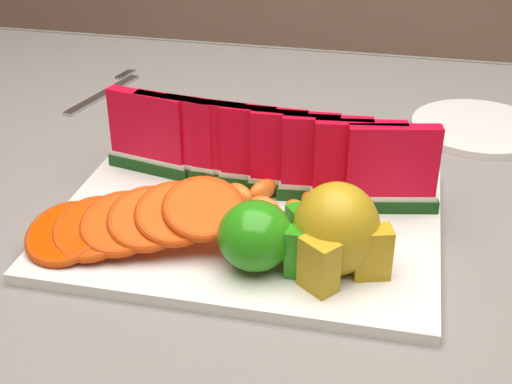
{
  "coord_description": "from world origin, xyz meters",
  "views": [
    {
      "loc": [
        0.15,
        -0.7,
        1.17
      ],
      "look_at": [
        0.01,
        -0.09,
        0.81
      ],
      "focal_mm": 50.0,
      "sensor_mm": 36.0,
      "label": 1
    }
  ],
  "objects_px": {
    "apple_cluster": "(263,237)",
    "side_plate": "(478,128)",
    "platter": "(247,221)",
    "fork": "(106,92)",
    "pear_cluster": "(337,233)"
  },
  "relations": [
    {
      "from": "apple_cluster",
      "to": "side_plate",
      "type": "height_order",
      "value": "apple_cluster"
    },
    {
      "from": "platter",
      "to": "side_plate",
      "type": "relative_size",
      "value": 2.0
    },
    {
      "from": "platter",
      "to": "pear_cluster",
      "type": "relative_size",
      "value": 3.62
    },
    {
      "from": "platter",
      "to": "side_plate",
      "type": "xyz_separation_m",
      "value": [
        0.25,
        0.3,
        -0.0
      ]
    },
    {
      "from": "apple_cluster",
      "to": "side_plate",
      "type": "distance_m",
      "value": 0.44
    },
    {
      "from": "platter",
      "to": "apple_cluster",
      "type": "height_order",
      "value": "apple_cluster"
    },
    {
      "from": "side_plate",
      "to": "platter",
      "type": "bearing_deg",
      "value": -129.79
    },
    {
      "from": "platter",
      "to": "apple_cluster",
      "type": "xyz_separation_m",
      "value": [
        0.03,
        -0.08,
        0.04
      ]
    },
    {
      "from": "platter",
      "to": "fork",
      "type": "bearing_deg",
      "value": 132.95
    },
    {
      "from": "side_plate",
      "to": "pear_cluster",
      "type": "bearing_deg",
      "value": -112.01
    },
    {
      "from": "pear_cluster",
      "to": "apple_cluster",
      "type": "bearing_deg",
      "value": -168.74
    },
    {
      "from": "pear_cluster",
      "to": "fork",
      "type": "height_order",
      "value": "pear_cluster"
    },
    {
      "from": "platter",
      "to": "fork",
      "type": "relative_size",
      "value": 2.06
    },
    {
      "from": "fork",
      "to": "apple_cluster",
      "type": "bearing_deg",
      "value": -50.47
    },
    {
      "from": "fork",
      "to": "side_plate",
      "type": "bearing_deg",
      "value": -1.63
    }
  ]
}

